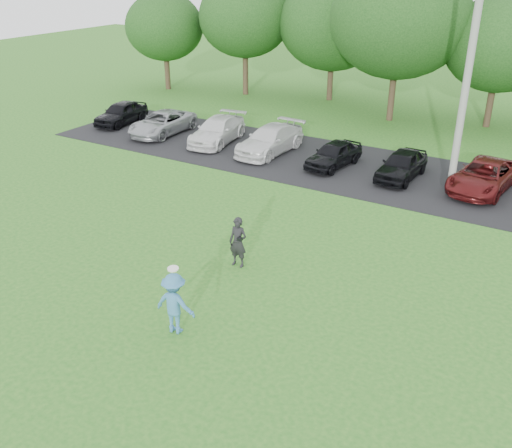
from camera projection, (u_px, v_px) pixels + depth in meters
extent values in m
plane|color=#23661D|center=(187.00, 319.00, 14.76)|extent=(100.00, 100.00, 0.00)
cube|color=black|center=(368.00, 170.00, 24.82)|extent=(32.00, 6.50, 0.03)
cylinder|color=gray|center=(471.00, 54.00, 20.45)|extent=(0.28, 0.28, 10.59)
imported|color=teal|center=(175.00, 303.00, 13.95)|extent=(1.11, 0.72, 1.62)
cylinder|color=white|center=(173.00, 269.00, 13.27)|extent=(0.27, 0.27, 0.06)
imported|color=black|center=(238.00, 242.00, 16.96)|extent=(0.58, 0.39, 1.57)
cube|color=black|center=(240.00, 239.00, 16.64)|extent=(0.14, 0.10, 0.10)
imported|color=black|center=(121.00, 113.00, 31.34)|extent=(1.76, 3.67, 1.21)
imported|color=#A1A4A8|center=(162.00, 123.00, 29.59)|extent=(2.00, 4.17, 1.15)
imported|color=silver|center=(217.00, 131.00, 28.23)|extent=(2.27, 4.34, 1.20)
imported|color=silver|center=(270.00, 140.00, 26.75)|extent=(1.95, 4.34, 1.23)
imported|color=black|center=(334.00, 154.00, 25.04)|extent=(1.76, 3.42, 1.12)
imported|color=black|center=(402.00, 165.00, 23.71)|extent=(1.51, 3.48, 1.17)
imported|color=#531213|center=(484.00, 176.00, 22.51)|extent=(2.51, 4.43, 1.17)
cylinder|color=#38281C|center=(167.00, 73.00, 39.38)|extent=(0.36, 0.36, 2.20)
ellipsoid|color=#214C19|center=(164.00, 27.00, 38.07)|extent=(5.20, 5.20, 4.42)
cylinder|color=#38281C|center=(246.00, 74.00, 37.80)|extent=(0.36, 0.36, 2.70)
ellipsoid|color=#214C19|center=(245.00, 17.00, 36.26)|extent=(5.94, 5.94, 5.05)
cylinder|color=#38281C|center=(330.00, 83.00, 36.44)|extent=(0.36, 0.36, 2.20)
ellipsoid|color=#214C19|center=(333.00, 23.00, 34.89)|extent=(6.68, 6.68, 5.68)
cylinder|color=#38281C|center=(392.00, 96.00, 31.84)|extent=(0.36, 0.36, 2.70)
ellipsoid|color=#214C19|center=(400.00, 18.00, 30.07)|extent=(7.42, 7.42, 6.31)
cylinder|color=#38281C|center=(489.00, 107.00, 30.71)|extent=(0.36, 0.36, 2.20)
ellipsoid|color=#214C19|center=(501.00, 44.00, 29.31)|extent=(5.76, 5.76, 4.90)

